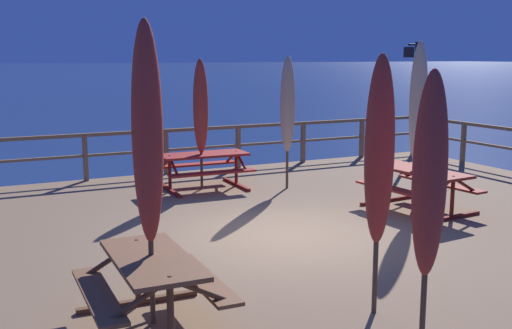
{
  "coord_description": "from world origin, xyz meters",
  "views": [
    {
      "loc": [
        -4.59,
        -8.4,
        3.46
      ],
      "look_at": [
        0.0,
        0.89,
        1.64
      ],
      "focal_mm": 43.47,
      "sensor_mm": 36.0,
      "label": 1
    }
  ],
  "objects": [
    {
      "name": "picnic_table_front_left",
      "position": [
        3.06,
        0.29,
        1.2
      ],
      "size": [
        1.56,
        2.05,
        0.78
      ],
      "color": "maroon",
      "rests_on": "wooden_deck"
    },
    {
      "name": "railing_waterside_far",
      "position": [
        0.0,
        5.8,
        1.39
      ],
      "size": [
        15.43,
        0.1,
        1.09
      ],
      "color": "brown",
      "rests_on": "wooden_deck"
    },
    {
      "name": "wooden_deck",
      "position": [
        0.0,
        0.0,
        0.32
      ],
      "size": [
        15.63,
        11.9,
        0.64
      ],
      "primitive_type": "cube",
      "color": "#846647",
      "rests_on": "ground"
    },
    {
      "name": "picnic_table_front_right",
      "position": [
        -2.83,
        -2.4,
        1.19
      ],
      "size": [
        1.45,
        1.7,
        0.78
      ],
      "color": "brown",
      "rests_on": "wooden_deck"
    },
    {
      "name": "patio_umbrella_tall_mid_right",
      "position": [
        3.01,
        0.36,
        2.61
      ],
      "size": [
        0.32,
        0.32,
        3.1
      ],
      "color": "#4C3828",
      "rests_on": "wooden_deck"
    },
    {
      "name": "picnic_table_back_left",
      "position": [
        0.19,
        3.81,
        1.19
      ],
      "size": [
        1.91,
        1.46,
        0.78
      ],
      "color": "maroon",
      "rests_on": "wooden_deck"
    },
    {
      "name": "patio_umbrella_tall_front",
      "position": [
        1.82,
        3.06,
        2.43
      ],
      "size": [
        0.32,
        0.32,
        2.82
      ],
      "color": "#4C3828",
      "rests_on": "wooden_deck"
    },
    {
      "name": "patio_umbrella_tall_back_right",
      "position": [
        -0.67,
        -4.08,
        2.36
      ],
      "size": [
        0.32,
        0.32,
        2.71
      ],
      "color": "#4C3828",
      "rests_on": "wooden_deck"
    },
    {
      "name": "patio_umbrella_tall_mid_left",
      "position": [
        0.13,
        3.77,
        2.4
      ],
      "size": [
        0.32,
        0.32,
        2.77
      ],
      "color": "#4C3828",
      "rests_on": "wooden_deck"
    },
    {
      "name": "lamp_post_hooked",
      "position": [
        6.94,
        5.16,
        2.75
      ],
      "size": [
        0.63,
        0.4,
        3.2
      ],
      "color": "black",
      "rests_on": "wooden_deck"
    },
    {
      "name": "patio_umbrella_short_front",
      "position": [
        -2.82,
        -2.32,
        2.67
      ],
      "size": [
        0.32,
        0.32,
        3.19
      ],
      "color": "#4C3828",
      "rests_on": "wooden_deck"
    },
    {
      "name": "patio_umbrella_tall_back_left",
      "position": [
        -0.52,
        -3.13,
        2.45
      ],
      "size": [
        0.32,
        0.32,
        2.85
      ],
      "color": "#4C3828",
      "rests_on": "wooden_deck"
    },
    {
      "name": "ground_plane",
      "position": [
        0.0,
        0.0,
        0.0
      ],
      "size": [
        600.0,
        600.0,
        0.0
      ],
      "primitive_type": "plane",
      "color": "navy"
    }
  ]
}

